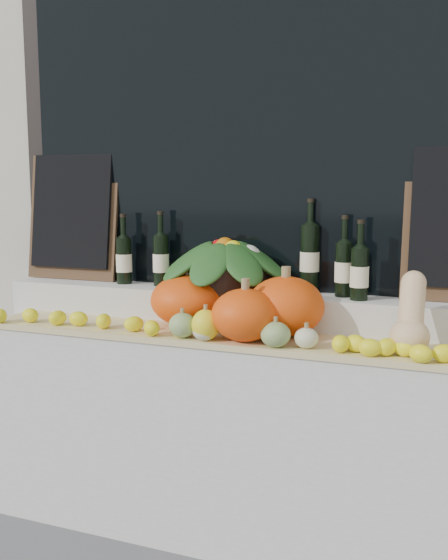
% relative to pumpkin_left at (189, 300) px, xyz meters
% --- Properties ---
extents(storefront_facade, '(7.00, 0.94, 4.50)m').
position_rel_pumpkin_left_xyz_m(storefront_facade, '(0.18, 0.74, 1.23)').
color(storefront_facade, beige).
rests_on(storefront_facade, ground).
extents(display_sill, '(2.30, 0.55, 0.88)m').
position_rel_pumpkin_left_xyz_m(display_sill, '(0.18, 0.02, -0.58)').
color(display_sill, silver).
rests_on(display_sill, ground).
extents(rear_tier, '(2.30, 0.25, 0.16)m').
position_rel_pumpkin_left_xyz_m(rear_tier, '(0.18, 0.17, -0.06)').
color(rear_tier, silver).
rests_on(rear_tier, display_sill).
extents(straw_bedding, '(2.10, 0.32, 0.02)m').
position_rel_pumpkin_left_xyz_m(straw_bedding, '(0.18, -0.10, -0.12)').
color(straw_bedding, tan).
rests_on(straw_bedding, display_sill).
extents(pumpkin_left, '(0.40, 0.40, 0.22)m').
position_rel_pumpkin_left_xyz_m(pumpkin_left, '(0.00, 0.00, 0.00)').
color(pumpkin_left, '#FF540D').
rests_on(pumpkin_left, straw_bedding).
extents(pumpkin_right, '(0.34, 0.34, 0.24)m').
position_rel_pumpkin_left_xyz_m(pumpkin_right, '(0.44, -0.03, 0.01)').
color(pumpkin_right, '#FF540D').
rests_on(pumpkin_right, straw_bedding).
extents(pumpkin_center, '(0.27, 0.27, 0.20)m').
position_rel_pumpkin_left_xyz_m(pumpkin_center, '(0.31, -0.17, -0.01)').
color(pumpkin_center, '#FF540D').
rests_on(pumpkin_center, straw_bedding).
extents(butternut_squash, '(0.14, 0.21, 0.29)m').
position_rel_pumpkin_left_xyz_m(butternut_squash, '(0.92, -0.12, 0.01)').
color(butternut_squash, '#EFC18C').
rests_on(butternut_squash, straw_bedding).
extents(decorative_gourds, '(0.60, 0.13, 0.14)m').
position_rel_pumpkin_left_xyz_m(decorative_gourds, '(0.26, -0.22, -0.06)').
color(decorative_gourds, '#306A1F').
rests_on(decorative_gourds, straw_bedding).
extents(lemon_heap, '(2.20, 0.16, 0.06)m').
position_rel_pumpkin_left_xyz_m(lemon_heap, '(0.18, -0.21, -0.08)').
color(lemon_heap, '#FFF61A').
rests_on(lemon_heap, straw_bedding).
extents(produce_bowl, '(0.62, 0.62, 0.25)m').
position_rel_pumpkin_left_xyz_m(produce_bowl, '(0.11, 0.16, 0.14)').
color(produce_bowl, black).
rests_on(produce_bowl, rear_tier).
extents(wine_bottle_far_left, '(0.08, 0.08, 0.33)m').
position_rel_pumpkin_left_xyz_m(wine_bottle_far_left, '(-0.42, 0.18, 0.14)').
color(wine_bottle_far_left, black).
rests_on(wine_bottle_far_left, rear_tier).
extents(wine_bottle_near_left, '(0.08, 0.08, 0.35)m').
position_rel_pumpkin_left_xyz_m(wine_bottle_near_left, '(-0.23, 0.19, 0.15)').
color(wine_bottle_near_left, black).
rests_on(wine_bottle_near_left, rear_tier).
extents(wine_bottle_tall, '(0.08, 0.08, 0.41)m').
position_rel_pumpkin_left_xyz_m(wine_bottle_tall, '(0.47, 0.23, 0.17)').
color(wine_bottle_tall, black).
rests_on(wine_bottle_tall, rear_tier).
extents(wine_bottle_near_right, '(0.08, 0.08, 0.34)m').
position_rel_pumpkin_left_xyz_m(wine_bottle_near_right, '(0.62, 0.19, 0.14)').
color(wine_bottle_near_right, black).
rests_on(wine_bottle_near_right, rear_tier).
extents(wine_bottle_far_right, '(0.08, 0.08, 0.33)m').
position_rel_pumpkin_left_xyz_m(wine_bottle_far_right, '(0.70, 0.13, 0.14)').
color(wine_bottle_far_right, black).
rests_on(wine_bottle_far_right, rear_tier).
extents(chalkboard_left, '(0.50, 0.11, 0.62)m').
position_rel_pumpkin_left_xyz_m(chalkboard_left, '(-0.74, 0.23, 0.35)').
color(chalkboard_left, '#4C331E').
rests_on(chalkboard_left, rear_tier).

